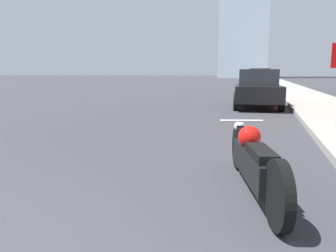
% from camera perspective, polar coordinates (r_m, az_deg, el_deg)
% --- Properties ---
extents(sidewalk, '(2.78, 240.00, 0.15)m').
position_cam_1_polar(sidewalk, '(40.55, 19.71, 6.71)').
color(sidewalk, gray).
rests_on(sidewalk, ground_plane).
extents(motorcycle, '(0.89, 2.63, 0.77)m').
position_cam_1_polar(motorcycle, '(4.15, 14.67, -5.78)').
color(motorcycle, black).
rests_on(motorcycle, ground_plane).
extents(parked_car_black, '(2.10, 4.06, 1.60)m').
position_cam_1_polar(parked_car_black, '(14.27, 15.29, 6.26)').
color(parked_car_black, black).
rests_on(parked_car_black, ground_plane).
extents(parked_car_red, '(1.86, 4.60, 1.80)m').
position_cam_1_polar(parked_car_red, '(26.06, 15.71, 7.63)').
color(parked_car_red, red).
rests_on(parked_car_red, ground_plane).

